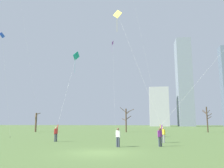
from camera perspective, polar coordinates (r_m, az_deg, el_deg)
name	(u,v)px	position (r m, az deg, el deg)	size (l,w,h in m)	color
ground_plane	(100,153)	(16.60, -3.03, -16.66)	(400.00, 400.00, 0.00)	#5B7A3D
kite_flyer_foreground_right_yellow	(152,105)	(25.36, 9.90, -5.20)	(5.71, 1.89, 15.97)	gray
kite_flyer_midfield_center_red	(185,104)	(23.20, 17.56, -4.67)	(13.41, 9.11, 16.12)	#33384C
kite_flyer_far_back_teal	(61,115)	(27.59, -12.57, -7.40)	(1.22, 5.15, 11.71)	#33384C
bystander_strolling_midfield	(118,136)	(20.26, 1.50, -12.83)	(0.41, 0.37, 1.62)	#33384C
distant_kite_low_near_trees_blue	(3,46)	(36.87, -25.41, 8.49)	(0.92, 3.25, 14.91)	blue
distant_kite_high_overhead_orange	(22,13)	(51.85, -21.35, 16.05)	(4.33, 4.99, 29.91)	orange
distant_kite_drifting_right_purple	(113,49)	(46.75, 0.21, 8.65)	(1.56, 7.12, 18.73)	purple
bare_tree_leftmost	(36,122)	(56.80, -18.33, -8.85)	(1.49, 2.68, 4.45)	brown
bare_tree_left_of_center	(207,118)	(55.53, 22.50, -7.84)	(1.86, 2.95, 5.59)	#423326
bare_tree_far_right_edge	(126,119)	(52.87, 3.56, -8.68)	(3.14, 1.47, 5.55)	#4C3828
skyline_mid_tower_left	(184,82)	(150.93, 17.45, 0.46)	(8.92, 11.56, 54.61)	gray
skyline_squat_block	(159,107)	(144.41, 11.59, -5.51)	(11.60, 6.38, 23.85)	#B2B2B7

